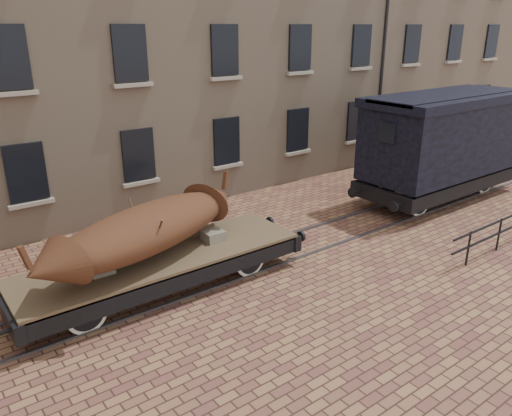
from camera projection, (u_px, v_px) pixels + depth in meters
ground at (293, 246)px, 14.89m from camera, size 90.00×90.00×0.00m
warehouse_cream at (198, 6)px, 21.66m from camera, size 40.00×10.19×14.00m
rail_track at (293, 246)px, 14.88m from camera, size 30.00×1.52×0.06m
flatcar_wagon at (162, 262)px, 12.21m from camera, size 7.96×2.16×1.20m
iron_boat at (146, 229)px, 11.69m from camera, size 6.08×3.26×1.50m
goods_van at (445, 135)px, 18.13m from camera, size 7.64×2.78×3.95m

